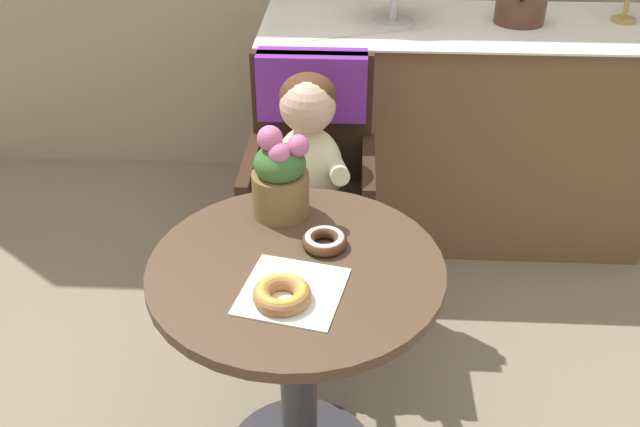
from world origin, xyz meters
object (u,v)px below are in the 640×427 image
Objects in this scene: donut_mid at (282,293)px; seated_child at (308,166)px; cafe_table at (298,330)px; round_layer_cake at (520,12)px; flower_vase at (280,176)px; wicker_chair at (311,154)px; donut_front at (325,240)px.

seated_child is at bearing 89.20° from donut_mid.
seated_child is (-0.01, 0.56, 0.17)m from cafe_table.
seated_child is 3.87× the size of round_layer_cake.
flower_vase is 1.36m from round_layer_cake.
cafe_table is 2.85× the size of flower_vase.
wicker_chair reaches higher than donut_mid.
wicker_chair is 5.08× the size of round_layer_cake.
seated_child is 0.49m from donut_front.
round_layer_cake reaches higher than donut_front.
donut_front is 0.86× the size of donut_mid.
wicker_chair is 0.86m from donut_mid.
cafe_table is at bearing -130.30° from donut_front.
wicker_chair is at bearing 89.34° from donut_mid.
round_layer_cake is at bearing 62.47° from donut_mid.
donut_front is at bearing 68.65° from donut_mid.
seated_child is at bearing 91.00° from cafe_table.
donut_mid is (-0.01, -0.70, 0.07)m from seated_child.
flower_vase is at bearing 104.08° from cafe_table.
flower_vase reaches higher than seated_child.
cafe_table is 1.58m from round_layer_cake.
cafe_table is 0.99× the size of seated_child.
donut_mid is 0.52× the size of flower_vase.
donut_front is 1.43m from round_layer_cake.
round_layer_cake is (0.74, 1.32, 0.43)m from cafe_table.
seated_child is 1.10m from round_layer_cake.
seated_child reaches higher than donut_mid.
donut_mid is 0.38m from flower_vase.
donut_mid is (-0.02, -0.14, 0.23)m from cafe_table.
seated_child is 0.70m from donut_mid.
flower_vase reaches higher than wicker_chair.
donut_front is (0.07, -0.64, 0.10)m from wicker_chair.
flower_vase is at bearing -93.42° from wicker_chair.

